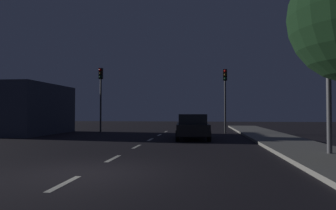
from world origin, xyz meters
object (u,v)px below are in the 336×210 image
at_px(traffic_signal_left, 101,88).
at_px(street_lamp_right, 322,42).
at_px(car_stopped_ahead, 192,127).
at_px(traffic_signal_right, 225,88).

relative_size(traffic_signal_left, street_lamp_right, 0.75).
distance_m(traffic_signal_left, car_stopped_ahead, 10.07).
height_order(car_stopped_ahead, street_lamp_right, street_lamp_right).
bearing_deg(car_stopped_ahead, traffic_signal_left, 144.36).
distance_m(car_stopped_ahead, street_lamp_right, 9.26).
relative_size(traffic_signal_right, car_stopped_ahead, 1.13).
relative_size(car_stopped_ahead, street_lamp_right, 0.63).
distance_m(traffic_signal_right, street_lamp_right, 12.84).
xyz_separation_m(traffic_signal_left, street_lamp_right, (12.87, -12.54, 0.55)).
bearing_deg(traffic_signal_right, car_stopped_ahead, -113.14).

